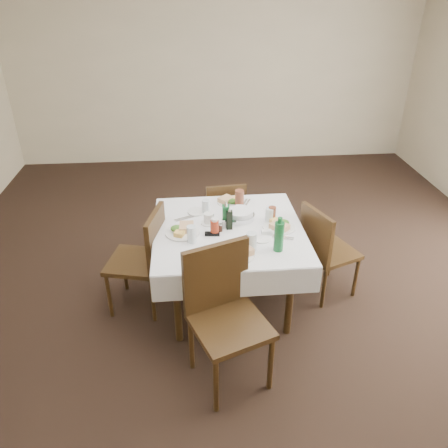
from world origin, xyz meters
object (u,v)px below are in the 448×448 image
Objects in this scene: water_w at (192,234)px; green_bottle at (279,236)px; bread_basket at (240,215)px; chair_north at (225,214)px; chair_east at (323,247)px; dining_table at (229,237)px; water_s at (251,242)px; chair_south at (224,307)px; water_n at (206,207)px; oil_cruet_green at (226,215)px; coffee_mug at (209,219)px; chair_west at (145,255)px; oil_cruet_dark at (229,219)px; ketchup_bottle at (215,227)px; water_e at (269,215)px.

green_bottle is at bearing -15.06° from water_w.
green_bottle is (0.23, -0.51, 0.09)m from bread_basket.
chair_east reaches higher than chair_north.
dining_table is at bearing -126.52° from bread_basket.
water_s is at bearing -67.64° from dining_table.
chair_south is 1.07m from water_n.
dining_table is 5.11× the size of oil_cruet_green.
chair_north is 3.41× the size of bread_basket.
bread_basket is at bearing 76.69° from chair_south.
coffee_mug is 0.46× the size of green_bottle.
oil_cruet_green is at bearing 113.29° from water_s.
chair_south reaches higher than chair_west.
oil_cruet_dark is 0.15m from ketchup_bottle.
oil_cruet_green is 1.67× the size of ketchup_bottle.
chair_east is (0.81, -0.74, 0.03)m from chair_north.
ketchup_bottle is 0.19m from coffee_mug.
oil_cruet_green is (-0.05, -0.75, 0.39)m from chair_north.
chair_east is 1.04m from coffee_mug.
water_s is 0.47m from water_w.
chair_west reaches higher than water_e.
green_bottle reaches higher than water_n.
water_e is at bearing 63.12° from water_s.
water_e reaches higher than bread_basket.
oil_cruet_dark reaches higher than bread_basket.
oil_cruet_green is at bearing 50.55° from ketchup_bottle.
chair_south is 8.08× the size of water_e.
water_n is 0.87× the size of ketchup_bottle.
coffee_mug is (-0.27, -0.06, 0.00)m from bread_basket.
green_bottle is (0.34, -0.36, 0.21)m from dining_table.
ketchup_bottle is at bearing -146.21° from oil_cruet_dark.
chair_north is 0.85m from oil_cruet_green.
chair_east is at bearing 39.20° from green_bottle.
chair_north is at bearing 68.28° from water_n.
oil_cruet_dark is at bearing -176.53° from chair_east.
chair_south is 8.06× the size of water_n.
oil_cruet_green is 0.16m from ketchup_bottle.
chair_south is at bearing -88.64° from ketchup_bottle.
chair_east reaches higher than bread_basket.
coffee_mug is 0.68m from green_bottle.
chair_south is 0.99m from water_e.
chair_north is 0.88× the size of chair_west.
chair_south is 7.98× the size of coffee_mug.
bread_basket is at bearing -82.77° from chair_north.
water_n is 1.00× the size of water_e.
green_bottle reaches higher than water_s.
chair_south reaches higher than ketchup_bottle.
oil_cruet_green reaches higher than chair_north.
chair_north is 2.96× the size of green_bottle.
chair_west is at bearing 160.76° from green_bottle.
oil_cruet_dark is at bearing -0.79° from chair_west.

